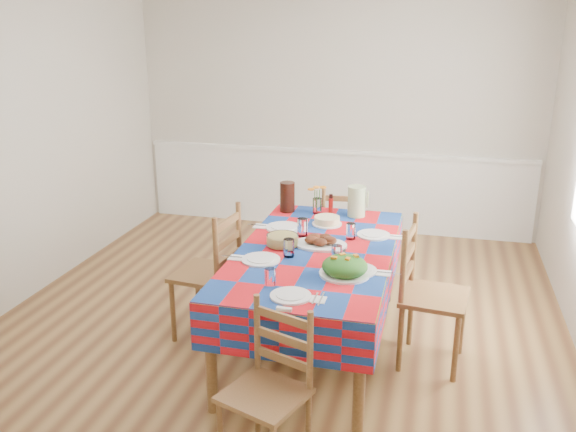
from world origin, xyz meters
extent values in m
cube|color=brown|center=(0.00, 0.00, -0.02)|extent=(4.50, 5.00, 0.04)
cube|color=#BCB3A5|center=(0.00, 2.52, 1.35)|extent=(4.50, 0.04, 2.70)
cube|color=#BCB3A5|center=(0.00, -2.52, 1.35)|extent=(4.50, 0.04, 2.70)
cube|color=#BCB3A5|center=(-2.27, 0.00, 1.35)|extent=(0.04, 5.00, 2.70)
cube|color=white|center=(0.00, 2.47, 0.90)|extent=(4.41, 0.06, 0.04)
cube|color=white|center=(0.00, 2.48, 0.45)|extent=(4.41, 0.03, 0.90)
cylinder|color=brown|center=(-0.10, -1.17, 0.37)|extent=(0.07, 0.07, 0.73)
cylinder|color=brown|center=(0.81, -1.17, 0.37)|extent=(0.07, 0.07, 0.73)
cylinder|color=brown|center=(-0.10, 0.67, 0.37)|extent=(0.07, 0.07, 0.73)
cylinder|color=brown|center=(0.81, 0.67, 0.37)|extent=(0.07, 0.07, 0.73)
cube|color=brown|center=(0.36, -0.25, 0.75)|extent=(1.03, 1.96, 0.04)
cube|color=red|center=(0.36, -0.25, 0.78)|extent=(1.07, 2.00, 0.01)
cube|color=red|center=(-0.18, -0.25, 0.62)|extent=(0.01, 2.00, 0.31)
cube|color=red|center=(0.89, -0.25, 0.62)|extent=(0.01, 2.00, 0.31)
cube|color=red|center=(0.36, -1.25, 0.62)|extent=(1.07, 0.01, 0.31)
cube|color=red|center=(0.36, 0.75, 0.62)|extent=(1.07, 0.01, 0.31)
cylinder|color=white|center=(0.37, -1.04, 0.79)|extent=(0.25, 0.25, 0.01)
cylinder|color=white|center=(0.37, -1.04, 0.80)|extent=(0.17, 0.17, 0.01)
cylinder|color=white|center=(0.22, -0.94, 0.84)|extent=(0.07, 0.07, 0.12)
cube|color=white|center=(0.54, -1.04, 0.78)|extent=(0.09, 0.09, 0.01)
cube|color=silver|center=(0.52, -1.04, 0.79)|extent=(0.01, 0.15, 0.00)
cube|color=silver|center=(0.55, -1.04, 0.79)|extent=(0.01, 0.18, 0.00)
cylinder|color=white|center=(0.04, -0.55, 0.79)|extent=(0.26, 0.26, 0.01)
cylinder|color=white|center=(0.04, -0.55, 0.80)|extent=(0.19, 0.19, 0.01)
cylinder|color=white|center=(0.21, -0.43, 0.84)|extent=(0.07, 0.07, 0.13)
cube|color=white|center=(-0.14, -0.55, 0.78)|extent=(0.10, 0.10, 0.01)
cube|color=silver|center=(-0.16, -0.55, 0.79)|extent=(0.17, 0.01, 0.00)
cube|color=silver|center=(-0.12, -0.55, 0.79)|extent=(0.20, 0.01, 0.00)
cylinder|color=white|center=(0.03, 0.13, 0.79)|extent=(0.28, 0.28, 0.01)
cylinder|color=white|center=(0.03, 0.13, 0.80)|extent=(0.20, 0.20, 0.01)
cylinder|color=white|center=(0.20, 0.00, 0.85)|extent=(0.08, 0.08, 0.14)
cube|color=white|center=(-0.16, 0.13, 0.78)|extent=(0.10, 0.10, 0.01)
cube|color=silver|center=(-0.18, 0.13, 0.79)|extent=(0.18, 0.01, 0.00)
cube|color=silver|center=(-0.14, 0.13, 0.79)|extent=(0.21, 0.01, 0.00)
cylinder|color=white|center=(0.70, -0.57, 0.79)|extent=(0.25, 0.25, 0.01)
cylinder|color=white|center=(0.70, -0.57, 0.80)|extent=(0.18, 0.18, 0.01)
cylinder|color=white|center=(0.54, -0.46, 0.84)|extent=(0.07, 0.07, 0.12)
cube|color=white|center=(0.87, -0.57, 0.78)|extent=(0.09, 0.09, 0.01)
cube|color=silver|center=(0.85, -0.57, 0.79)|extent=(0.16, 0.01, 0.00)
cube|color=silver|center=(0.89, -0.57, 0.79)|extent=(0.19, 0.01, 0.00)
cylinder|color=white|center=(0.72, 0.13, 0.79)|extent=(0.25, 0.25, 0.01)
cylinder|color=white|center=(0.72, 0.13, 0.80)|extent=(0.18, 0.18, 0.01)
cylinder|color=white|center=(0.56, 0.02, 0.84)|extent=(0.07, 0.07, 0.12)
cube|color=white|center=(0.89, 0.13, 0.78)|extent=(0.09, 0.09, 0.01)
cube|color=silver|center=(0.87, 0.13, 0.79)|extent=(0.16, 0.01, 0.00)
cube|color=silver|center=(0.91, 0.13, 0.79)|extent=(0.18, 0.01, 0.00)
ellipsoid|color=white|center=(0.38, -0.17, 0.79)|extent=(0.39, 0.28, 0.02)
ellipsoid|color=black|center=(0.44, -0.17, 0.83)|extent=(0.10, 0.09, 0.06)
ellipsoid|color=black|center=(0.40, -0.13, 0.83)|extent=(0.10, 0.09, 0.06)
ellipsoid|color=black|center=(0.33, -0.14, 0.83)|extent=(0.10, 0.09, 0.06)
ellipsoid|color=black|center=(0.31, -0.20, 0.83)|extent=(0.10, 0.09, 0.06)
ellipsoid|color=black|center=(0.38, -0.22, 0.83)|extent=(0.10, 0.09, 0.06)
cylinder|color=white|center=(0.63, -0.65, 0.79)|extent=(0.33, 0.33, 0.02)
ellipsoid|color=#164711|center=(0.63, -0.65, 0.84)|extent=(0.29, 0.29, 0.13)
cube|color=orange|center=(0.56, -0.68, 0.90)|extent=(0.04, 0.03, 0.01)
cube|color=orange|center=(0.60, -0.61, 0.90)|extent=(0.05, 0.05, 0.01)
cube|color=orange|center=(0.65, -0.68, 0.90)|extent=(0.03, 0.04, 0.01)
cube|color=orange|center=(0.69, -0.61, 0.90)|extent=(0.04, 0.05, 0.01)
cylinder|color=white|center=(0.11, -0.24, 0.82)|extent=(0.23, 0.23, 0.08)
cylinder|color=#EDDD7D|center=(0.11, -0.24, 0.82)|extent=(0.21, 0.21, 0.07)
cylinder|color=white|center=(0.33, 0.30, 0.79)|extent=(0.24, 0.24, 0.01)
cylinder|color=#DCC686|center=(0.33, 0.30, 0.82)|extent=(0.20, 0.20, 0.05)
cube|color=black|center=(0.52, -0.34, 0.78)|extent=(0.13, 0.30, 0.01)
cube|color=black|center=(0.57, -0.32, 0.78)|extent=(0.06, 0.31, 0.01)
cylinder|color=white|center=(0.20, 0.57, 0.84)|extent=(0.08, 0.08, 0.13)
cylinder|color=#266822|center=(0.18, 0.57, 0.89)|extent=(0.01, 0.01, 0.18)
ellipsoid|color=orange|center=(0.14, 0.57, 0.99)|extent=(0.06, 0.06, 0.02)
cylinder|color=#266822|center=(0.21, 0.58, 0.89)|extent=(0.01, 0.01, 0.18)
ellipsoid|color=orange|center=(0.24, 0.60, 1.00)|extent=(0.06, 0.06, 0.02)
cylinder|color=#266822|center=(0.20, 0.55, 0.89)|extent=(0.01, 0.01, 0.18)
ellipsoid|color=orange|center=(0.20, 0.53, 1.02)|extent=(0.06, 0.06, 0.02)
cylinder|color=red|center=(0.31, 0.60, 0.86)|extent=(0.04, 0.04, 0.16)
cylinder|color=#A7C087|center=(0.53, 0.58, 0.91)|extent=(0.15, 0.15, 0.25)
cylinder|color=black|center=(-0.06, 0.57, 0.91)|extent=(0.13, 0.13, 0.25)
cube|color=white|center=(0.38, -1.23, 0.79)|extent=(0.09, 0.03, 0.02)
cylinder|color=brown|center=(0.25, -1.35, 0.22)|extent=(0.03, 0.03, 0.43)
cylinder|color=brown|center=(0.57, -1.46, 0.22)|extent=(0.03, 0.03, 0.43)
cube|color=brown|center=(0.36, -1.56, 0.45)|extent=(0.51, 0.50, 0.03)
cylinder|color=brown|center=(0.25, -1.34, 0.67)|extent=(0.03, 0.03, 0.48)
cylinder|color=brown|center=(0.58, -1.46, 0.67)|extent=(0.03, 0.03, 0.48)
cube|color=brown|center=(0.42, -1.40, 0.58)|extent=(0.33, 0.14, 0.05)
cube|color=brown|center=(0.42, -1.40, 0.70)|extent=(0.33, 0.14, 0.05)
cube|color=brown|center=(0.42, -1.40, 0.83)|extent=(0.33, 0.14, 0.05)
cylinder|color=brown|center=(0.51, 1.23, 0.22)|extent=(0.03, 0.03, 0.43)
cylinder|color=brown|center=(0.17, 1.21, 0.22)|extent=(0.03, 0.03, 0.43)
cylinder|color=brown|center=(0.54, 0.91, 0.22)|extent=(0.03, 0.03, 0.43)
cylinder|color=brown|center=(0.20, 0.88, 0.22)|extent=(0.03, 0.03, 0.43)
cube|color=brown|center=(0.36, 1.06, 0.45)|extent=(0.44, 0.42, 0.03)
cylinder|color=brown|center=(0.54, 0.90, 0.67)|extent=(0.03, 0.03, 0.48)
cylinder|color=brown|center=(0.20, 0.87, 0.67)|extent=(0.03, 0.03, 0.48)
cube|color=brown|center=(0.37, 0.88, 0.58)|extent=(0.35, 0.05, 0.05)
cube|color=brown|center=(0.37, 0.88, 0.70)|extent=(0.35, 0.05, 0.05)
cube|color=brown|center=(0.37, 0.88, 0.83)|extent=(0.35, 0.05, 0.05)
cylinder|color=brown|center=(-0.65, -0.04, 0.24)|extent=(0.04, 0.04, 0.49)
cylinder|color=brown|center=(-0.69, -0.43, 0.24)|extent=(0.04, 0.04, 0.49)
cylinder|color=brown|center=(-0.29, -0.08, 0.24)|extent=(0.04, 0.04, 0.49)
cylinder|color=brown|center=(-0.33, -0.46, 0.24)|extent=(0.04, 0.04, 0.49)
cube|color=brown|center=(-0.49, -0.25, 0.50)|extent=(0.48, 0.50, 0.03)
cylinder|color=brown|center=(-0.27, -0.08, 0.76)|extent=(0.04, 0.04, 0.54)
cylinder|color=brown|center=(-0.32, -0.47, 0.76)|extent=(0.04, 0.04, 0.54)
cube|color=brown|center=(-0.29, -0.27, 0.65)|extent=(0.06, 0.39, 0.05)
cube|color=brown|center=(-0.29, -0.27, 0.79)|extent=(0.06, 0.39, 0.05)
cube|color=brown|center=(-0.29, -0.27, 0.93)|extent=(0.06, 0.39, 0.05)
cylinder|color=brown|center=(1.36, -0.47, 0.25)|extent=(0.04, 0.04, 0.49)
cylinder|color=brown|center=(1.41, -0.08, 0.25)|extent=(0.04, 0.04, 0.49)
cylinder|color=brown|center=(0.99, -0.42, 0.25)|extent=(0.04, 0.04, 0.49)
cylinder|color=brown|center=(1.04, -0.03, 0.25)|extent=(0.04, 0.04, 0.49)
cube|color=brown|center=(1.20, -0.25, 0.51)|extent=(0.49, 0.51, 0.03)
cylinder|color=brown|center=(0.98, -0.42, 0.76)|extent=(0.04, 0.04, 0.55)
cylinder|color=brown|center=(1.03, -0.03, 0.76)|extent=(0.04, 0.04, 0.55)
cube|color=brown|center=(1.00, -0.23, 0.65)|extent=(0.07, 0.39, 0.05)
cube|color=brown|center=(1.00, -0.23, 0.80)|extent=(0.07, 0.39, 0.05)
cube|color=brown|center=(1.00, -0.23, 0.94)|extent=(0.07, 0.39, 0.05)
camera|label=1|loc=(1.15, -4.20, 2.34)|focal=38.00mm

